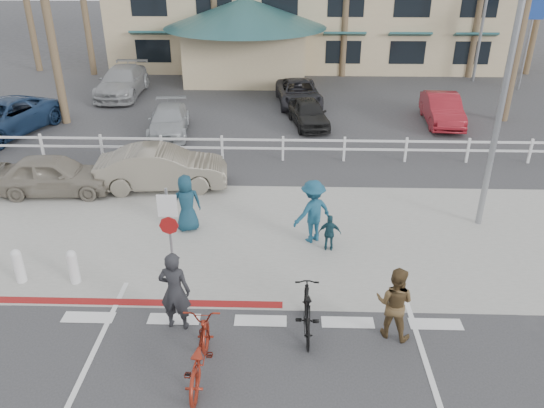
{
  "coord_description": "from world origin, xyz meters",
  "views": [
    {
      "loc": [
        0.56,
        -9.07,
        7.88
      ],
      "look_at": [
        0.17,
        3.64,
        1.5
      ],
      "focal_mm": 35.0,
      "sensor_mm": 36.0,
      "label": 1
    }
  ],
  "objects_px": {
    "car_red_compact": "(54,175)",
    "car_white_sedan": "(162,168)",
    "bike_red": "(199,354)",
    "sign_post": "(170,231)",
    "bike_black": "(307,311)"
  },
  "relations": [
    {
      "from": "bike_red",
      "to": "car_red_compact",
      "type": "height_order",
      "value": "car_red_compact"
    },
    {
      "from": "bike_red",
      "to": "bike_black",
      "type": "height_order",
      "value": "bike_red"
    },
    {
      "from": "bike_red",
      "to": "car_red_compact",
      "type": "distance_m",
      "value": 10.47
    },
    {
      "from": "bike_black",
      "to": "car_white_sedan",
      "type": "bearing_deg",
      "value": -58.05
    },
    {
      "from": "car_red_compact",
      "to": "car_white_sedan",
      "type": "bearing_deg",
      "value": -84.26
    },
    {
      "from": "bike_black",
      "to": "bike_red",
      "type": "bearing_deg",
      "value": 32.31
    },
    {
      "from": "bike_red",
      "to": "car_white_sedan",
      "type": "height_order",
      "value": "car_white_sedan"
    },
    {
      "from": "bike_red",
      "to": "car_white_sedan",
      "type": "bearing_deg",
      "value": -73.45
    },
    {
      "from": "bike_black",
      "to": "car_red_compact",
      "type": "height_order",
      "value": "car_red_compact"
    },
    {
      "from": "sign_post",
      "to": "bike_black",
      "type": "height_order",
      "value": "sign_post"
    },
    {
      "from": "sign_post",
      "to": "bike_black",
      "type": "xyz_separation_m",
      "value": [
        3.35,
        -1.91,
        -0.88
      ]
    },
    {
      "from": "bike_black",
      "to": "car_white_sedan",
      "type": "distance_m",
      "value": 8.96
    },
    {
      "from": "car_white_sedan",
      "to": "car_red_compact",
      "type": "height_order",
      "value": "car_white_sedan"
    },
    {
      "from": "car_red_compact",
      "to": "bike_red",
      "type": "bearing_deg",
      "value": -146.32
    },
    {
      "from": "bike_red",
      "to": "bike_black",
      "type": "relative_size",
      "value": 1.15
    }
  ]
}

